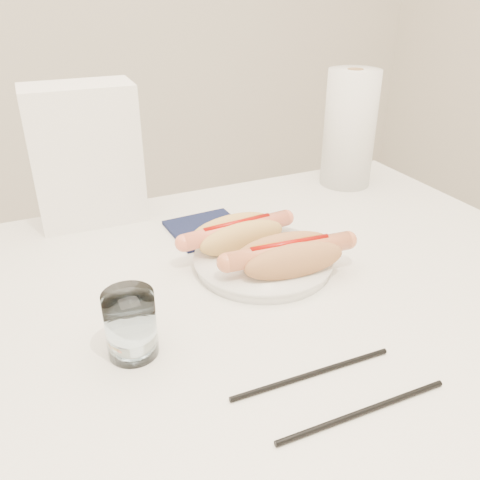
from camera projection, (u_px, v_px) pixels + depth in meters
name	position (u px, v px, depth m)	size (l,w,h in m)	color
table	(216.00, 330.00, 0.77)	(1.20, 0.80, 0.75)	white
plate	(263.00, 262.00, 0.82)	(0.21, 0.21, 0.02)	white
hotdog_left	(237.00, 234.00, 0.83)	(0.19, 0.08, 0.05)	#DFAC59
hotdog_right	(289.00, 256.00, 0.76)	(0.20, 0.09, 0.05)	#BC7C49
water_glass	(131.00, 324.00, 0.62)	(0.06, 0.06, 0.09)	white
chopstick_near	(312.00, 374.00, 0.60)	(0.01, 0.01, 0.21)	black
chopstick_far	(363.00, 411.00, 0.55)	(0.01, 0.01, 0.21)	black
napkin_box	(86.00, 155.00, 0.93)	(0.19, 0.11, 0.25)	white
navy_napkin	(207.00, 229.00, 0.93)	(0.13, 0.13, 0.01)	#111736
paper_towel_roll	(349.00, 129.00, 1.09)	(0.11, 0.11, 0.25)	white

